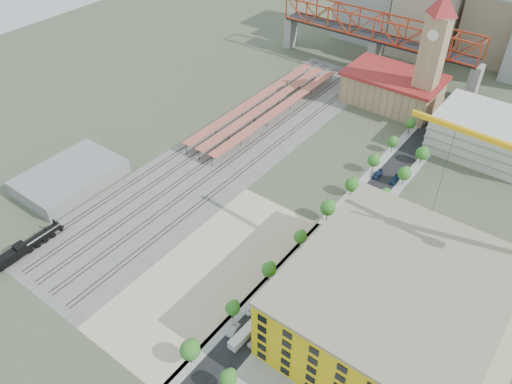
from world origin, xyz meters
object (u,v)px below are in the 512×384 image
Objects in this scene: site_trailer_a at (243,335)px; site_trailer_b at (294,279)px; car_0 at (252,310)px; site_trailer_d at (315,255)px; clock_tower at (434,46)px; locomotive at (31,244)px; site_trailer_c at (315,255)px; construction_building at (393,304)px.

site_trailer_b is at bearing 92.97° from site_trailer_a.
site_trailer_b is 2.58× the size of car_0.
clock_tower is at bearing 96.43° from site_trailer_d.
locomotive is 5.62× the size of car_0.
locomotive is 74.26m from site_trailer_b.
site_trailer_a is 1.01× the size of site_trailer_c.
construction_building is at bearing 44.31° from site_trailer_a.
site_trailer_c is at bearing 92.97° from site_trailer_a.
construction_building reaches higher than site_trailer_a.
clock_tower reaches higher than locomotive.
construction_building is at bearing -18.67° from site_trailer_d.
site_trailer_a is at bearing -61.61° from car_0.
clock_tower is 94.89m from site_trailer_d.
site_trailer_d reaches higher than site_trailer_c.
clock_tower is 2.42× the size of locomotive.
clock_tower is at bearing 114.25° from site_trailer_c.
clock_tower is at bearing 96.69° from site_trailer_a.
site_trailer_a is at bearing -138.66° from construction_building.
site_trailer_d is at bearing 34.22° from locomotive.
construction_building is 98.85m from locomotive.
clock_tower is 6.00× the size of site_trailer_c.
site_trailer_a is 21.50m from site_trailer_b.
site_trailer_a is (66.00, 12.52, -0.81)m from locomotive.
car_0 is (-3.00, -25.09, -0.69)m from site_trailer_d.
construction_building is 5.83× the size of site_trailer_c.
construction_building is 5.13× the size of site_trailer_b.
site_trailer_d is at bearing 109.20° from site_trailer_c.
site_trailer_a is at bearing -109.76° from site_trailer_b.
site_trailer_b is (66.00, 34.03, -0.65)m from locomotive.
locomotive is 66.05m from car_0.
site_trailer_c is at bearing 160.03° from construction_building.
site_trailer_d is at bearing 92.97° from site_trailer_a.
site_trailer_c is 0.16m from site_trailer_d.
construction_building reaches higher than site_trailer_d.
site_trailer_c is (66.00, 44.85, -0.81)m from locomotive.
locomotive reaches higher than site_trailer_c.
site_trailer_d is (0.00, 0.04, 0.15)m from site_trailer_c.
site_trailer_b is 14.56m from car_0.
clock_tower is 105.30m from site_trailer_b.
site_trailer_d is (66.00, 44.89, -0.66)m from locomotive.
site_trailer_b is at bearing -88.62° from site_trailer_d.
site_trailer_c is at bearing 89.15° from car_0.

